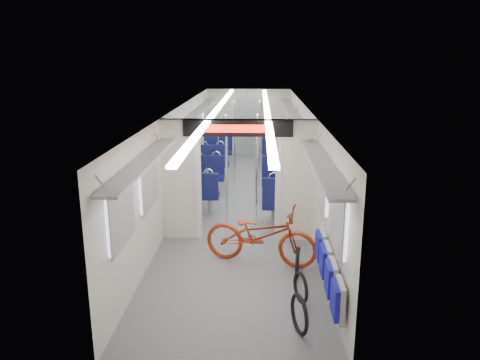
{
  "coord_description": "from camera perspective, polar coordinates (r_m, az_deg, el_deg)",
  "views": [
    {
      "loc": [
        0.38,
        -10.51,
        3.43
      ],
      "look_at": [
        0.03,
        -1.94,
        1.14
      ],
      "focal_mm": 35.0,
      "sensor_mm": 36.0,
      "label": 1
    }
  ],
  "objects": [
    {
      "name": "stanchion_near_left",
      "position": [
        9.53,
        -1.65,
        1.11
      ],
      "size": [
        0.04,
        0.04,
        2.3
      ],
      "primitive_type": "cylinder",
      "color": "silver",
      "rests_on": "ground"
    },
    {
      "name": "bike_hoop_b",
      "position": [
        6.88,
        7.39,
        -13.06
      ],
      "size": [
        0.2,
        0.46,
        0.47
      ],
      "primitive_type": "torus",
      "rotation": [
        1.57,
        0.0,
        1.89
      ],
      "color": "black",
      "rests_on": "ground"
    },
    {
      "name": "seat_bay_far_right",
      "position": [
        14.23,
        4.53,
        3.15
      ],
      "size": [
        0.89,
        1.97,
        1.07
      ],
      "color": "#0C0F37",
      "rests_on": "ground"
    },
    {
      "name": "bike_hoop_c",
      "position": [
        7.6,
        6.99,
        -10.14
      ],
      "size": [
        0.11,
        0.5,
        0.49
      ],
      "primitive_type": "torus",
      "rotation": [
        1.57,
        0.0,
        1.44
      ],
      "color": "black",
      "rests_on": "ground"
    },
    {
      "name": "stanchion_near_right",
      "position": [
        9.67,
        2.02,
        1.31
      ],
      "size": [
        0.05,
        0.05,
        2.3
      ],
      "primitive_type": "cylinder",
      "color": "silver",
      "rests_on": "ground"
    },
    {
      "name": "bike_hoop_a",
      "position": [
        6.2,
        7.23,
        -16.11
      ],
      "size": [
        0.21,
        0.53,
        0.54
      ],
      "primitive_type": "torus",
      "rotation": [
        1.57,
        0.0,
        1.87
      ],
      "color": "black",
      "rests_on": "ground"
    },
    {
      "name": "stanchion_far_left",
      "position": [
        12.44,
        -0.67,
        4.4
      ],
      "size": [
        0.04,
        0.04,
        2.3
      ],
      "primitive_type": "cylinder",
      "color": "silver",
      "rests_on": "ground"
    },
    {
      "name": "seat_bay_near_right",
      "position": [
        10.64,
        5.23,
        -0.72
      ],
      "size": [
        0.95,
        2.25,
        1.15
      ],
      "color": "#0C0F37",
      "rests_on": "ground"
    },
    {
      "name": "seat_bay_far_left",
      "position": [
        14.25,
        -3.02,
        3.27
      ],
      "size": [
        0.92,
        2.11,
        1.11
      ],
      "color": "#0C0F37",
      "rests_on": "ground"
    },
    {
      "name": "stanchion_far_right",
      "position": [
        12.5,
        2.32,
        4.44
      ],
      "size": [
        0.05,
        0.05,
        2.3
      ],
      "primitive_type": "cylinder",
      "color": "silver",
      "rests_on": "ground"
    },
    {
      "name": "seat_bay_near_left",
      "position": [
        11.19,
        -4.5,
        -0.12
      ],
      "size": [
        0.89,
        1.96,
        1.06
      ],
      "color": "#0C0F37",
      "rests_on": "ground"
    },
    {
      "name": "carriage",
      "position": [
        10.44,
        0.2,
        4.31
      ],
      "size": [
        12.0,
        12.02,
        2.31
      ],
      "color": "#515456",
      "rests_on": "ground"
    },
    {
      "name": "bicycle",
      "position": [
        7.92,
        2.53,
        -6.72
      ],
      "size": [
        2.03,
        1.14,
        1.01
      ],
      "primitive_type": "imported",
      "rotation": [
        0.0,
        0.0,
        1.31
      ],
      "color": "#9B3016",
      "rests_on": "ground"
    },
    {
      "name": "flip_bench",
      "position": [
        6.65,
        10.69,
        -10.7
      ],
      "size": [
        0.12,
        2.07,
        0.48
      ],
      "color": "gray",
      "rests_on": "carriage"
    }
  ]
}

